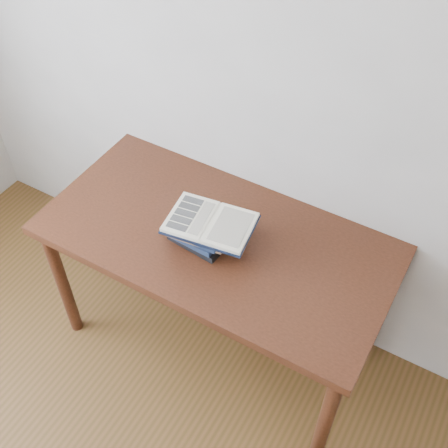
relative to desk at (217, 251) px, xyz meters
The scene contains 3 objects.
desk is the anchor object (origin of this frame).
book_stack 0.17m from the desk, 126.31° to the right, with size 0.26×0.20×0.12m.
open_book 0.24m from the desk, 84.39° to the right, with size 0.37×0.28×0.03m.
Camera 1 is at (0.84, 0.05, 2.54)m, focal length 45.00 mm.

